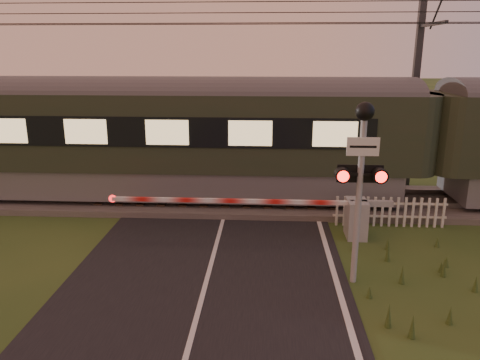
# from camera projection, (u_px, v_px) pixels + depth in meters

# --- Properties ---
(ground) EXTENTS (160.00, 160.00, 0.00)m
(ground) POSITION_uv_depth(u_px,v_px,m) (199.00, 308.00, 8.89)
(ground) COLOR #2A461B
(ground) RESTS_ON ground
(road) EXTENTS (6.00, 140.00, 0.03)m
(road) POSITION_uv_depth(u_px,v_px,m) (198.00, 314.00, 8.66)
(road) COLOR black
(road) RESTS_ON ground
(track_bed) EXTENTS (140.00, 3.40, 0.39)m
(track_bed) POSITION_uv_depth(u_px,v_px,m) (228.00, 200.00, 15.13)
(track_bed) COLOR #47423D
(track_bed) RESTS_ON ground
(overhead_wires) EXTENTS (120.00, 0.62, 0.62)m
(overhead_wires) POSITION_uv_depth(u_px,v_px,m) (227.00, 15.00, 13.62)
(overhead_wires) COLOR black
(overhead_wires) RESTS_ON ground
(train) EXTENTS (39.30, 2.71, 3.65)m
(train) POSITION_uv_depth(u_px,v_px,m) (427.00, 140.00, 14.23)
(train) COLOR slate
(train) RESTS_ON ground
(boom_gate) EXTENTS (7.46, 0.77, 1.03)m
(boom_gate) POSITION_uv_depth(u_px,v_px,m) (339.00, 216.00, 12.21)
(boom_gate) COLOR gray
(boom_gate) RESTS_ON ground
(crossing_signal) EXTENTS (0.96, 0.37, 3.79)m
(crossing_signal) POSITION_uv_depth(u_px,v_px,m) (361.00, 162.00, 9.24)
(crossing_signal) COLOR gray
(crossing_signal) RESTS_ON ground
(picket_fence) EXTENTS (3.12, 0.07, 0.85)m
(picket_fence) POSITION_uv_depth(u_px,v_px,m) (390.00, 212.00, 12.94)
(picket_fence) COLOR silver
(picket_fence) RESTS_ON ground
(catenary_mast) EXTENTS (0.22, 2.46, 6.91)m
(catenary_mast) POSITION_uv_depth(u_px,v_px,m) (416.00, 85.00, 15.97)
(catenary_mast) COLOR #2D2D30
(catenary_mast) RESTS_ON ground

